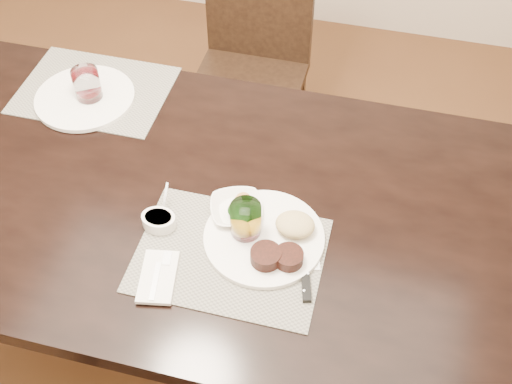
% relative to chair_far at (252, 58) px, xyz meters
% --- Properties ---
extents(ground_plane, '(4.50, 4.50, 0.00)m').
position_rel_chair_far_xyz_m(ground_plane, '(0.00, -0.93, -0.50)').
color(ground_plane, '#4B2C18').
rests_on(ground_plane, ground).
extents(dining_table, '(2.00, 1.00, 0.75)m').
position_rel_chair_far_xyz_m(dining_table, '(0.00, -0.93, 0.16)').
color(dining_table, black).
rests_on(dining_table, ground).
extents(chair_far, '(0.42, 0.42, 0.90)m').
position_rel_chair_far_xyz_m(chair_far, '(0.00, 0.00, 0.00)').
color(chair_far, black).
rests_on(chair_far, ground).
extents(placemat_near, '(0.46, 0.34, 0.00)m').
position_rel_chair_far_xyz_m(placemat_near, '(0.23, -1.10, 0.25)').
color(placemat_near, gray).
rests_on(placemat_near, dining_table).
extents(placemat_far, '(0.46, 0.34, 0.00)m').
position_rel_chair_far_xyz_m(placemat_far, '(-0.36, -0.59, 0.25)').
color(placemat_far, gray).
rests_on(placemat_far, dining_table).
extents(dinner_plate, '(0.31, 0.31, 0.05)m').
position_rel_chair_far_xyz_m(dinner_plate, '(0.31, -1.03, 0.27)').
color(dinner_plate, white).
rests_on(dinner_plate, placemat_near).
extents(napkin_fork, '(0.11, 0.16, 0.01)m').
position_rel_chair_far_xyz_m(napkin_fork, '(0.08, -1.21, 0.26)').
color(napkin_fork, white).
rests_on(napkin_fork, placemat_near).
extents(steak_knife, '(0.05, 0.23, 0.01)m').
position_rel_chair_far_xyz_m(steak_knife, '(0.43, -1.11, 0.26)').
color(steak_knife, white).
rests_on(steak_knife, placemat_near).
extents(cracker_bowl, '(0.18, 0.18, 0.06)m').
position_rel_chair_far_xyz_m(cracker_bowl, '(0.21, -0.97, 0.27)').
color(cracker_bowl, white).
rests_on(cracker_bowl, placemat_near).
extents(sauce_ramekin, '(0.09, 0.13, 0.07)m').
position_rel_chair_far_xyz_m(sauce_ramekin, '(0.03, -1.05, 0.27)').
color(sauce_ramekin, white).
rests_on(sauce_ramekin, placemat_near).
extents(wine_glass_near, '(0.08, 0.08, 0.11)m').
position_rel_chair_far_xyz_m(wine_glass_near, '(0.25, -1.03, 0.30)').
color(wine_glass_near, silver).
rests_on(wine_glass_near, placemat_near).
extents(far_plate, '(0.30, 0.30, 0.01)m').
position_rel_chair_far_xyz_m(far_plate, '(-0.36, -0.64, 0.26)').
color(far_plate, white).
rests_on(far_plate, placemat_far).
extents(wine_glass_far, '(0.08, 0.08, 0.11)m').
position_rel_chair_far_xyz_m(wine_glass_far, '(-0.35, -0.64, 0.30)').
color(wine_glass_far, silver).
rests_on(wine_glass_far, placemat_far).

